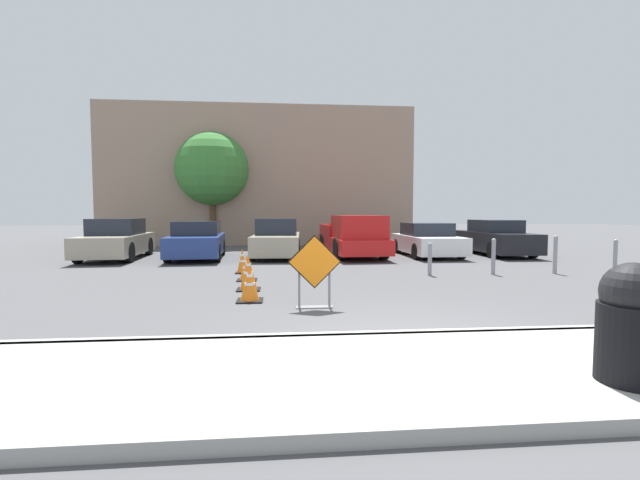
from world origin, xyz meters
The scene contains 21 objects.
ground_plane centered at (0.00, 10.00, 0.00)m, with size 96.00×96.00×0.00m, color #4C4C4F.
sidewalk_strip centered at (0.00, -1.26, 0.07)m, with size 28.40×2.53×0.14m.
curb_lip centered at (0.00, 0.00, 0.07)m, with size 28.40×0.20×0.14m.
road_closed_sign centered at (-1.10, 2.13, 0.72)m, with size 0.97×0.20×1.33m.
traffic_cone_nearest centered at (-2.31, 2.84, 0.33)m, with size 0.50×0.50×0.68m.
traffic_cone_second centered at (-2.42, 4.08, 0.38)m, with size 0.52×0.52×0.78m.
traffic_cone_third centered at (-2.56, 5.46, 0.32)m, with size 0.50×0.50×0.66m.
traffic_cone_fourth centered at (-2.80, 6.79, 0.35)m, with size 0.38×0.38×0.71m.
parked_car_nearest centered at (-7.83, 11.10, 0.70)m, with size 2.09×4.56×1.51m.
parked_car_second centered at (-4.84, 10.92, 0.66)m, with size 2.11×4.24×1.41m.
parked_car_third centered at (-1.85, 11.25, 0.68)m, with size 1.95×4.36×1.50m.
pickup_truck centered at (1.16, 11.19, 0.74)m, with size 2.19×5.61×1.63m.
parked_car_fourth centered at (4.13, 11.08, 0.62)m, with size 1.91×4.11×1.33m.
parked_car_fifth centered at (7.12, 11.32, 0.67)m, with size 1.87×4.43×1.44m.
trash_bin centered at (1.55, -1.85, 0.70)m, with size 0.60×0.60×1.13m.
bollard_nearest centered at (2.39, 5.88, 0.48)m, with size 0.12×0.12×0.91m.
bollard_second centered at (4.21, 5.88, 0.54)m, with size 0.12×0.12×1.02m.
bollard_third centered at (6.04, 5.88, 0.57)m, with size 0.12×0.12×1.09m.
bollard_fourth centered at (7.86, 5.88, 0.51)m, with size 0.12×0.12×0.97m.
building_facade_backdrop centered at (-2.84, 19.70, 3.71)m, with size 16.62×5.00×7.41m.
street_tree_behind_lot centered at (-5.19, 17.10, 3.97)m, with size 3.74×3.74×5.86m.
Camera 1 is at (-1.70, -5.48, 1.72)m, focal length 24.00 mm.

